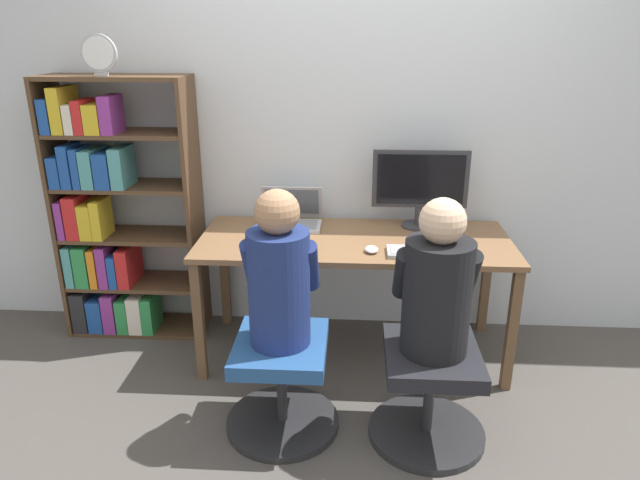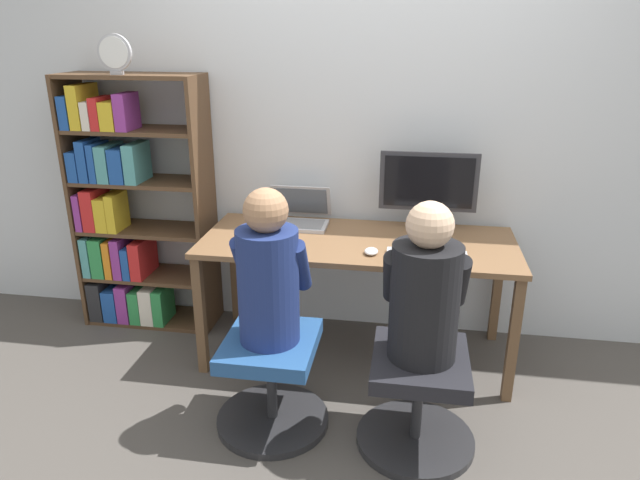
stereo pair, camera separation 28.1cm
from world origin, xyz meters
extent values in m
plane|color=#4C4742|center=(0.00, 0.00, 0.00)|extent=(14.00, 14.00, 0.00)
cube|color=silver|center=(0.00, 0.77, 1.30)|extent=(10.00, 0.05, 2.60)
cube|color=brown|center=(0.00, 0.35, 0.70)|extent=(1.71, 0.71, 0.03)
cube|color=brown|center=(-0.81, 0.04, 0.34)|extent=(0.05, 0.05, 0.68)
cube|color=brown|center=(0.81, 0.04, 0.34)|extent=(0.05, 0.05, 0.68)
cube|color=brown|center=(-0.81, 0.67, 0.34)|extent=(0.05, 0.05, 0.68)
cube|color=brown|center=(0.81, 0.67, 0.34)|extent=(0.05, 0.05, 0.68)
cylinder|color=#333338|center=(0.37, 0.58, 0.72)|extent=(0.19, 0.19, 0.01)
cylinder|color=#333338|center=(0.37, 0.58, 0.78)|extent=(0.04, 0.04, 0.11)
cube|color=#333338|center=(0.37, 0.58, 1.00)|extent=(0.54, 0.02, 0.33)
cube|color=black|center=(0.37, 0.57, 1.00)|extent=(0.49, 0.01, 0.28)
cube|color=#B7B7BC|center=(-0.38, 0.51, 0.72)|extent=(0.36, 0.21, 0.02)
cube|color=gray|center=(-0.38, 0.51, 0.74)|extent=(0.31, 0.17, 0.00)
cube|color=#B7B7BC|center=(-0.38, 0.66, 0.83)|extent=(0.36, 0.09, 0.20)
cube|color=slate|center=(-0.38, 0.66, 0.83)|extent=(0.31, 0.08, 0.17)
cube|color=#B2B2B7|center=(0.37, 0.14, 0.73)|extent=(0.40, 0.16, 0.02)
cube|color=#97979C|center=(0.37, 0.14, 0.74)|extent=(0.37, 0.13, 0.00)
ellipsoid|color=silver|center=(0.09, 0.16, 0.73)|extent=(0.07, 0.10, 0.03)
cylinder|color=#262628|center=(0.35, -0.37, 0.02)|extent=(0.54, 0.54, 0.04)
cylinder|color=#262628|center=(0.35, -0.37, 0.21)|extent=(0.05, 0.05, 0.36)
cube|color=black|center=(0.35, -0.37, 0.43)|extent=(0.42, 0.47, 0.07)
cylinder|color=#262628|center=(-0.33, -0.34, 0.02)|extent=(0.54, 0.54, 0.04)
cylinder|color=#262628|center=(-0.33, -0.34, 0.21)|extent=(0.05, 0.05, 0.36)
cube|color=#234C84|center=(-0.33, -0.34, 0.43)|extent=(0.42, 0.47, 0.07)
cylinder|color=black|center=(0.35, -0.37, 0.72)|extent=(0.29, 0.29, 0.51)
sphere|color=beige|center=(0.35, -0.37, 1.06)|extent=(0.19, 0.19, 0.19)
cylinder|color=black|center=(0.21, -0.29, 0.79)|extent=(0.08, 0.22, 0.28)
cylinder|color=black|center=(0.49, -0.29, 0.79)|extent=(0.08, 0.22, 0.28)
cylinder|color=navy|center=(-0.33, -0.34, 0.73)|extent=(0.27, 0.27, 0.53)
sphere|color=#A87A56|center=(-0.33, -0.34, 1.08)|extent=(0.19, 0.19, 0.19)
cylinder|color=navy|center=(-0.46, -0.26, 0.80)|extent=(0.08, 0.22, 0.29)
cylinder|color=navy|center=(-0.20, -0.26, 0.80)|extent=(0.08, 0.22, 0.29)
cube|color=#513823|center=(-1.75, 0.57, 0.78)|extent=(0.02, 0.32, 1.56)
cube|color=#513823|center=(-0.94, 0.57, 0.78)|extent=(0.02, 0.32, 1.56)
cube|color=#513823|center=(-1.35, 0.57, 0.01)|extent=(0.78, 0.31, 0.02)
cube|color=#513823|center=(-1.35, 0.57, 0.32)|extent=(0.78, 0.31, 0.02)
cube|color=#513823|center=(-1.35, 0.57, 0.63)|extent=(0.78, 0.31, 0.02)
cube|color=#513823|center=(-1.35, 0.57, 0.93)|extent=(0.78, 0.31, 0.02)
cube|color=#513823|center=(-1.35, 0.57, 1.24)|extent=(0.78, 0.31, 0.02)
cube|color=#513823|center=(-1.35, 0.57, 1.55)|extent=(0.78, 0.31, 0.02)
cube|color=#262628|center=(-1.68, 0.55, 0.15)|extent=(0.09, 0.27, 0.26)
cube|color=#1E4C9E|center=(-1.58, 0.51, 0.13)|extent=(0.09, 0.18, 0.21)
cube|color=#8C338C|center=(-1.50, 0.51, 0.15)|extent=(0.07, 0.18, 0.25)
cube|color=#2D8C47|center=(-1.41, 0.53, 0.13)|extent=(0.07, 0.22, 0.22)
cube|color=silver|center=(-1.33, 0.55, 0.14)|extent=(0.08, 0.27, 0.24)
cube|color=#2D8C47|center=(-1.26, 0.52, 0.14)|extent=(0.07, 0.20, 0.23)
cube|color=teal|center=(-1.70, 0.55, 0.46)|extent=(0.05, 0.26, 0.25)
cube|color=#2D8C47|center=(-1.63, 0.52, 0.46)|extent=(0.08, 0.20, 0.25)
cube|color=orange|center=(-1.55, 0.51, 0.45)|extent=(0.04, 0.19, 0.24)
cube|color=#8C338C|center=(-1.49, 0.54, 0.46)|extent=(0.06, 0.25, 0.26)
cube|color=#1E4C9E|center=(-1.44, 0.55, 0.43)|extent=(0.05, 0.27, 0.20)
cube|color=red|center=(-1.37, 0.55, 0.45)|extent=(0.07, 0.26, 0.24)
cube|color=#8C338C|center=(-1.70, 0.53, 0.75)|extent=(0.04, 0.22, 0.22)
cube|color=red|center=(-1.64, 0.53, 0.76)|extent=(0.08, 0.23, 0.25)
cube|color=gold|center=(-1.56, 0.55, 0.74)|extent=(0.07, 0.27, 0.21)
cube|color=gold|center=(-1.49, 0.51, 0.75)|extent=(0.06, 0.19, 0.23)
cube|color=#1E4C9E|center=(-1.69, 0.51, 1.03)|extent=(0.06, 0.20, 0.18)
cube|color=#1E4C9E|center=(-1.63, 0.52, 1.07)|extent=(0.06, 0.20, 0.24)
cube|color=#1E4C9E|center=(-1.57, 0.52, 1.06)|extent=(0.04, 0.20, 0.23)
cube|color=teal|center=(-1.50, 0.53, 1.05)|extent=(0.07, 0.23, 0.22)
cube|color=#1E4C9E|center=(-1.42, 0.53, 1.05)|extent=(0.09, 0.22, 0.20)
cube|color=teal|center=(-1.33, 0.53, 1.06)|extent=(0.07, 0.22, 0.23)
cube|color=#1E4C9E|center=(-1.70, 0.55, 1.35)|extent=(0.06, 0.27, 0.19)
cube|color=gold|center=(-1.63, 0.54, 1.38)|extent=(0.06, 0.24, 0.25)
cube|color=silver|center=(-1.56, 0.52, 1.33)|extent=(0.05, 0.21, 0.16)
cube|color=red|center=(-1.51, 0.52, 1.34)|extent=(0.05, 0.20, 0.18)
cube|color=gold|center=(-1.43, 0.55, 1.33)|extent=(0.09, 0.26, 0.16)
cube|color=#8C338C|center=(-1.35, 0.51, 1.36)|extent=(0.07, 0.19, 0.21)
cube|color=#B2B2B7|center=(-1.36, 0.47, 1.57)|extent=(0.07, 0.03, 0.02)
cylinder|color=#B2B2B7|center=(-1.36, 0.47, 1.68)|extent=(0.20, 0.02, 0.20)
cylinder|color=white|center=(-1.36, 0.46, 1.68)|extent=(0.17, 0.00, 0.17)
camera|label=1|loc=(-0.01, -2.59, 1.80)|focal=32.00mm
camera|label=2|loc=(0.27, -2.56, 1.80)|focal=32.00mm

